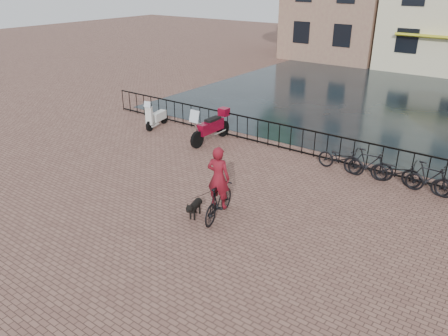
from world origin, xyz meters
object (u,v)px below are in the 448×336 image
Objects in this scene: dog at (195,208)px; cyclist at (218,187)px; scooter at (157,112)px; motorcycle at (210,123)px.

cyclist is at bearing 15.63° from dog.
scooter is (-7.02, 4.73, -0.26)m from cyclist.
scooter reaches higher than dog.
cyclist reaches higher than motorcycle.
cyclist is at bearing -45.14° from scooter.
cyclist is 0.95m from dog.
scooter is (-6.45, 5.08, 0.41)m from dog.
dog is at bearing -55.58° from motorcycle.
dog is 0.56× the size of scooter.
motorcycle is (-3.93, 4.67, -0.15)m from cyclist.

